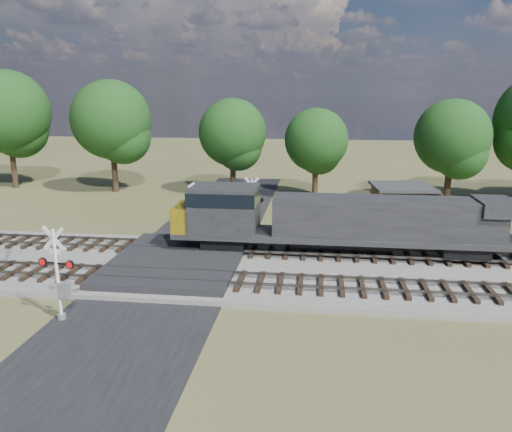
# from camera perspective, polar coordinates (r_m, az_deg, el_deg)

# --- Properties ---
(ground) EXTENTS (160.00, 160.00, 0.00)m
(ground) POSITION_cam_1_polar(r_m,az_deg,el_deg) (27.98, -9.29, -6.21)
(ground) COLOR #434524
(ground) RESTS_ON ground
(ballast_bed) EXTENTS (140.00, 10.00, 0.30)m
(ballast_bed) POSITION_cam_1_polar(r_m,az_deg,el_deg) (27.42, 11.63, -6.42)
(ballast_bed) COLOR gray
(ballast_bed) RESTS_ON ground
(road) EXTENTS (7.00, 60.00, 0.08)m
(road) POSITION_cam_1_polar(r_m,az_deg,el_deg) (27.97, -9.30, -6.14)
(road) COLOR black
(road) RESTS_ON ground
(crossing_panel) EXTENTS (7.00, 9.00, 0.62)m
(crossing_panel) POSITION_cam_1_polar(r_m,az_deg,el_deg) (28.33, -9.04, -5.27)
(crossing_panel) COLOR #262628
(crossing_panel) RESTS_ON ground
(track_near) EXTENTS (140.00, 2.60, 0.33)m
(track_near) POSITION_cam_1_polar(r_m,az_deg,el_deg) (25.31, -3.76, -7.27)
(track_near) COLOR black
(track_near) RESTS_ON ballast_bed
(track_far) EXTENTS (140.00, 2.60, 0.33)m
(track_far) POSITION_cam_1_polar(r_m,az_deg,el_deg) (29.95, -1.96, -3.84)
(track_far) COLOR black
(track_far) RESTS_ON ballast_bed
(crossing_signal_near) EXTENTS (1.70, 0.41, 4.22)m
(crossing_signal_near) POSITION_cam_1_polar(r_m,az_deg,el_deg) (22.80, -21.50, -7.09)
(crossing_signal_near) COLOR silver
(crossing_signal_near) RESTS_ON ground
(crossing_signal_far) EXTENTS (1.64, 0.36, 4.07)m
(crossing_signal_far) POSITION_cam_1_polar(r_m,az_deg,el_deg) (33.88, -0.63, 0.53)
(crossing_signal_far) COLOR silver
(crossing_signal_far) RESTS_ON ground
(equipment_shed) EXTENTS (4.63, 4.63, 2.90)m
(equipment_shed) POSITION_cam_1_polar(r_m,az_deg,el_deg) (38.60, 16.25, 1.30)
(equipment_shed) COLOR #4F3521
(equipment_shed) RESTS_ON ground
(treeline) EXTENTS (82.51, 10.58, 11.92)m
(treeline) POSITION_cam_1_polar(r_m,az_deg,el_deg) (46.59, 1.24, 10.69)
(treeline) COLOR black
(treeline) RESTS_ON ground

